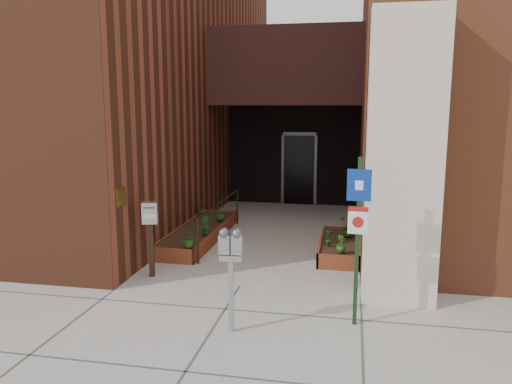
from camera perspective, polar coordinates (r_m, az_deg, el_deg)
The scene contains 15 objects.
ground at distance 8.57m, azimuth -1.86°, elevation -10.67°, with size 80.00×80.00×0.00m, color #9E9991.
architecture at distance 14.97m, azimuth 3.51°, elevation 17.48°, with size 20.00×14.60×10.00m.
planter_left at distance 11.40m, azimuth -6.44°, elevation -4.75°, with size 0.90×3.60×0.30m.
planter_right at distance 10.42m, azimuth 9.56°, elevation -6.25°, with size 0.80×2.20×0.30m.
handrail at distance 11.08m, azimuth -4.11°, elevation -1.89°, with size 0.04×3.34×0.90m.
parking_meter at distance 6.60m, azimuth -2.89°, elevation -6.87°, with size 0.32×0.16×1.43m.
sign_post at distance 6.84m, azimuth 11.57°, elevation -3.58°, with size 0.32×0.08×2.34m.
payment_dropbox at distance 8.93m, azimuth -11.97°, elevation -3.51°, with size 0.31×0.26×1.35m.
shrub_left_a at distance 9.76m, azimuth -7.62°, elevation -5.22°, with size 0.32×0.32×0.35m, color #2D611B.
shrub_left_b at distance 10.70m, azimuth -5.87°, elevation -3.78°, with size 0.20×0.20×0.37m, color #195518.
shrub_left_c at distance 11.87m, azimuth -4.11°, elevation -2.38°, with size 0.21×0.21×0.37m, color #255418.
shrub_left_d at distance 12.44m, azimuth -6.26°, elevation -1.74°, with size 0.22×0.22×0.41m, color #225E1A.
shrub_right_a at distance 9.46m, azimuth 9.71°, elevation -5.85°, with size 0.18×0.18×0.32m, color #2B621C.
shrub_right_b at distance 9.88m, azimuth 8.32°, elevation -5.09°, with size 0.18×0.18×0.34m, color #185217.
shrub_right_c at distance 10.62m, azimuth 10.43°, elevation -3.99°, with size 0.34×0.34×0.37m, color #1D4E16.
Camera 1 is at (1.81, -7.81, 3.02)m, focal length 35.00 mm.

